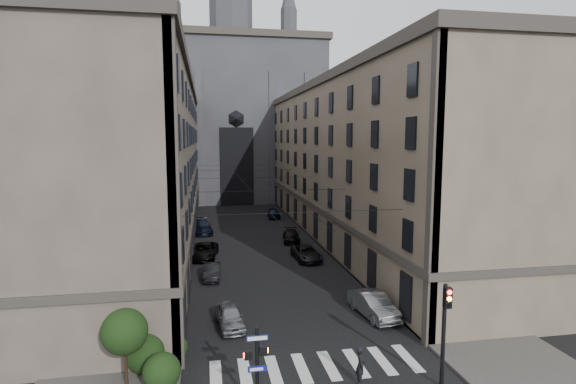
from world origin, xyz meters
TOP-DOWN VIEW (x-y plane):
  - sidewalk_left at (-10.50, 36.00)m, footprint 7.00×80.00m
  - sidewalk_right at (10.50, 36.00)m, footprint 7.00×80.00m
  - zebra_crossing at (0.00, 5.00)m, footprint 11.00×3.20m
  - building_left at (-13.44, 36.00)m, footprint 13.60×60.60m
  - building_right at (13.44, 36.00)m, footprint 13.60×60.60m
  - gothic_tower at (0.00, 74.96)m, footprint 35.00×23.00m
  - pedestrian_signal_left at (-3.51, 1.50)m, footprint 1.02×0.38m
  - traffic_light_right at (5.60, 1.92)m, footprint 0.34×0.50m
  - shrub_cluster at (-8.72, 5.01)m, footprint 3.90×4.40m
  - tram_wires at (0.00, 35.63)m, footprint 14.00×60.00m
  - car_left_near at (-4.20, 10.96)m, footprint 2.07×4.24m
  - car_left_midnear at (-5.18, 21.23)m, footprint 1.55×3.97m
  - car_left_midfar at (-5.88, 28.22)m, footprint 3.19×5.70m
  - car_left_far at (-6.18, 40.58)m, footprint 3.07×5.95m
  - car_right_near at (5.54, 10.92)m, footprint 2.32×5.06m
  - car_right_midnear at (4.20, 25.69)m, footprint 2.54×5.13m
  - car_right_midfar at (4.20, 33.81)m, footprint 2.46×4.79m
  - car_right_far at (4.53, 49.78)m, footprint 2.06×4.50m
  - pedestrian at (1.79, 3.00)m, footprint 0.59×0.78m

SIDE VIEW (x-z plane):
  - zebra_crossing at x=0.00m, z-range 0.00..0.01m
  - sidewalk_left at x=-10.50m, z-range 0.00..0.15m
  - sidewalk_right at x=10.50m, z-range 0.00..0.15m
  - car_left_midnear at x=-5.18m, z-range 0.00..1.29m
  - car_right_midfar at x=4.20m, z-range 0.00..1.33m
  - car_left_near at x=-4.20m, z-range 0.00..1.39m
  - car_right_midnear at x=4.20m, z-range 0.00..1.40m
  - car_right_far at x=4.53m, z-range 0.00..1.50m
  - car_left_midfar at x=-5.88m, z-range 0.00..1.50m
  - car_right_near at x=5.54m, z-range 0.00..1.61m
  - car_left_far at x=-6.18m, z-range 0.00..1.65m
  - pedestrian at x=1.79m, z-range 0.00..1.91m
  - shrub_cluster at x=-8.72m, z-range -0.15..3.75m
  - pedestrian_signal_left at x=-3.51m, z-range 0.32..4.32m
  - traffic_light_right at x=5.60m, z-range 0.69..5.89m
  - tram_wires at x=0.00m, z-range 7.03..7.46m
  - building_left at x=-13.44m, z-range -0.08..18.77m
  - building_right at x=13.44m, z-range -0.08..18.77m
  - gothic_tower at x=0.00m, z-range -11.20..46.80m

